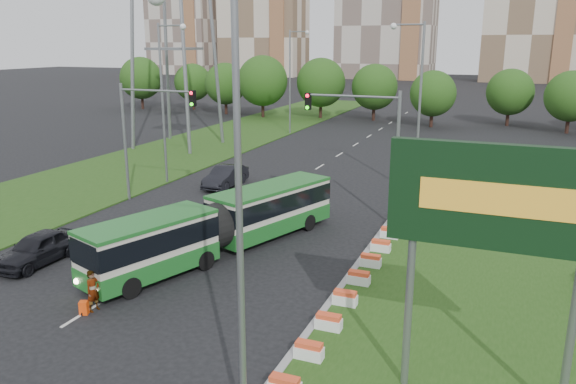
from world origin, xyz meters
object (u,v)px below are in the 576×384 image
at_px(shopping_trolley, 84,308).
at_px(articulated_bus, 218,224).
at_px(traffic_mast_left, 144,124).
at_px(car_left_near, 38,248).
at_px(billboard, 497,209).
at_px(pedestrian, 93,291).
at_px(car_left_far, 226,176).
at_px(traffic_mast_median, 370,136).

bearing_deg(shopping_trolley, articulated_bus, 58.13).
relative_size(traffic_mast_left, car_left_near, 1.74).
distance_m(traffic_mast_left, car_left_near, 12.36).
bearing_deg(articulated_bus, car_left_near, -128.33).
relative_size(billboard, shopping_trolley, 14.22).
relative_size(pedestrian, shopping_trolley, 3.11).
bearing_deg(articulated_bus, car_left_far, 136.15).
xyz_separation_m(billboard, pedestrian, (-15.00, 0.55, -5.29)).
relative_size(car_left_near, shopping_trolley, 8.19).
height_order(car_left_near, car_left_far, car_left_far).
height_order(articulated_bus, shopping_trolley, articulated_bus).
height_order(car_left_near, pedestrian, pedestrian).
distance_m(articulated_bus, car_left_near, 8.94).
relative_size(billboard, car_left_far, 1.66).
height_order(car_left_far, shopping_trolley, car_left_far).
height_order(traffic_mast_left, car_left_far, traffic_mast_left).
relative_size(car_left_near, car_left_far, 0.95).
bearing_deg(articulated_bus, shopping_trolley, -81.85).
relative_size(traffic_mast_left, shopping_trolley, 14.22).
xyz_separation_m(articulated_bus, car_left_near, (-7.55, -4.72, -0.76)).
height_order(billboard, articulated_bus, billboard).
bearing_deg(car_left_near, articulated_bus, 32.32).
xyz_separation_m(traffic_mast_left, car_left_far, (2.99, 5.67, -4.55)).
bearing_deg(pedestrian, car_left_near, 71.71).
xyz_separation_m(traffic_mast_left, articulated_bus, (9.14, -6.66, -3.81)).
bearing_deg(traffic_mast_median, articulated_bus, -128.18).
bearing_deg(pedestrian, shopping_trolley, 166.98).
height_order(traffic_mast_median, articulated_bus, traffic_mast_median).
bearing_deg(billboard, traffic_mast_median, 115.03).
xyz_separation_m(articulated_bus, pedestrian, (-1.51, -7.80, -0.66)).
height_order(car_left_near, shopping_trolley, car_left_near).
height_order(traffic_mast_left, articulated_bus, traffic_mast_left).
bearing_deg(billboard, articulated_bus, 148.25).
relative_size(billboard, pedestrian, 4.57).
bearing_deg(traffic_mast_left, shopping_trolley, -63.36).
height_order(traffic_mast_left, shopping_trolley, traffic_mast_left).
relative_size(articulated_bus, pedestrian, 8.73).
bearing_deg(car_left_far, articulated_bus, -64.29).
relative_size(articulated_bus, car_left_near, 3.32).
height_order(billboard, traffic_mast_left, same).
relative_size(traffic_mast_median, pedestrian, 4.57).
bearing_deg(car_left_near, traffic_mast_left, 98.23).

